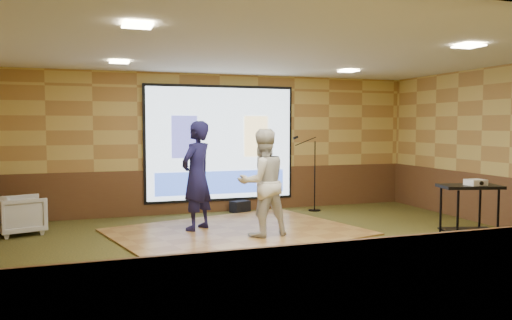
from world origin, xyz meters
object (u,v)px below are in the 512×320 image
object	(u,v)px
projector_screen	(221,145)
player_right	(262,183)
mic_stand	(312,189)
dance_floor	(237,232)
banquet_chair	(22,215)
player_left	(197,176)
projector	(476,182)
duffel_bag	(240,207)
av_table	(469,203)

from	to	relation	value
projector_screen	player_right	bearing A→B (deg)	-89.36
projector_screen	mic_stand	distance (m)	2.24
projector_screen	dance_floor	world-z (taller)	projector_screen
mic_stand	banquet_chair	size ratio (longest dim) A/B	2.26
player_left	mic_stand	xyz separation A→B (m)	(2.86, 1.27, -0.51)
player_right	mic_stand	world-z (taller)	player_right
projector	mic_stand	size ratio (longest dim) A/B	0.17
dance_floor	projector	xyz separation A→B (m)	(3.25, -2.13, 0.99)
player_left	banquet_chair	bearing A→B (deg)	-55.09
projector	mic_stand	xyz separation A→B (m)	(-1.03, 3.76, -0.52)
projector_screen	player_right	size ratio (longest dim) A/B	1.84
dance_floor	duffel_bag	size ratio (longest dim) A/B	10.27
av_table	banquet_chair	world-z (taller)	av_table
player_left	av_table	bearing A→B (deg)	106.47
dance_floor	projector	size ratio (longest dim) A/B	14.79
player_left	av_table	xyz separation A→B (m)	(3.84, -2.43, -0.33)
banquet_chair	projector_screen	bearing A→B (deg)	-90.76
player_left	player_right	bearing A→B (deg)	96.75
duffel_bag	mic_stand	bearing A→B (deg)	-12.62
av_table	mic_stand	size ratio (longest dim) A/B	0.58
dance_floor	duffel_bag	bearing A→B (deg)	71.74
projector_screen	banquet_chair	distance (m)	4.17
banquet_chair	av_table	bearing A→B (deg)	-131.34
projector_screen	av_table	world-z (taller)	projector_screen
player_left	duffel_bag	world-z (taller)	player_left
projector_screen	player_left	world-z (taller)	projector_screen
player_left	projector	bearing A→B (deg)	106.11
player_right	banquet_chair	xyz separation A→B (m)	(-3.89, 1.58, -0.60)
dance_floor	player_right	bearing A→B (deg)	-58.10
player_left	player_right	world-z (taller)	player_left
dance_floor	duffel_bag	world-z (taller)	duffel_bag
mic_stand	projector	bearing A→B (deg)	-61.67
av_table	projector	world-z (taller)	projector
mic_stand	banquet_chair	distance (m)	5.83
player_right	av_table	size ratio (longest dim) A/B	1.88
player_left	mic_stand	distance (m)	3.17
banquet_chair	duffel_bag	xyz separation A→B (m)	(4.24, 0.89, -0.21)
projector_screen	av_table	bearing A→B (deg)	-55.37
player_right	duffel_bag	xyz separation A→B (m)	(0.35, 2.47, -0.81)
mic_stand	duffel_bag	bearing A→B (deg)	-179.56
projector_screen	duffel_bag	size ratio (longest dim) A/B	8.35
player_left	mic_stand	bearing A→B (deg)	162.76
player_left	player_right	size ratio (longest dim) A/B	1.07
player_right	duffel_bag	bearing A→B (deg)	-105.71
dance_floor	av_table	bearing A→B (deg)	-32.87
dance_floor	av_table	world-z (taller)	av_table
projector_screen	mic_stand	size ratio (longest dim) A/B	1.99
player_left	av_table	world-z (taller)	player_left
banquet_chair	projector	bearing A→B (deg)	-131.63
player_right	projector	world-z (taller)	player_right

